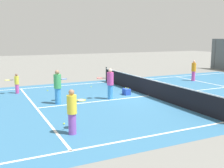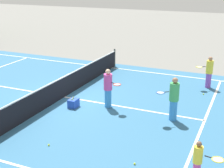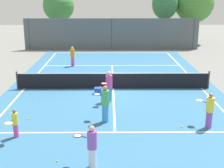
{
  "view_description": "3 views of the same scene",
  "coord_description": "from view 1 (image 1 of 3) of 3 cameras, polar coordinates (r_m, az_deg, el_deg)",
  "views": [
    {
      "loc": [
        12.92,
        -8.63,
        3.35
      ],
      "look_at": [
        1.22,
        -2.97,
        1.11
      ],
      "focal_mm": 43.54,
      "sensor_mm": 36.0,
      "label": 1
    },
    {
      "loc": [
        -12.03,
        -7.76,
        5.38
      ],
      "look_at": [
        -0.63,
        -2.72,
        1.21
      ],
      "focal_mm": 52.01,
      "sensor_mm": 36.0,
      "label": 2
    },
    {
      "loc": [
        -0.23,
        -18.74,
        5.74
      ],
      "look_at": [
        -0.1,
        -3.39,
        1.28
      ],
      "focal_mm": 50.7,
      "sensor_mm": 36.0,
      "label": 3
    }
  ],
  "objects": [
    {
      "name": "player_1",
      "position": [
        17.31,
        -19.46,
        0.17
      ],
      "size": [
        0.41,
        0.84,
        1.21
      ],
      "color": "#D14799",
      "rests_on": "ground_plane"
    },
    {
      "name": "player_2",
      "position": [
        9.55,
        -8.35,
        -5.67
      ],
      "size": [
        0.73,
        0.87,
        1.6
      ],
      "color": "purple",
      "rests_on": "ground_plane"
    },
    {
      "name": "player_0",
      "position": [
        22.05,
        16.77,
        2.75
      ],
      "size": [
        0.34,
        0.34,
        1.59
      ],
      "color": "#D14799",
      "rests_on": "ground_plane"
    },
    {
      "name": "tennis_net",
      "position": [
        15.8,
        7.79,
        -0.68
      ],
      "size": [
        11.9,
        0.1,
        1.1
      ],
      "color": "#333833",
      "rests_on": "ground_plane"
    },
    {
      "name": "tennis_ball_4",
      "position": [
        17.66,
        -13.39,
        -1.33
      ],
      "size": [
        0.07,
        0.07,
        0.07
      ],
      "primitive_type": "sphere",
      "color": "#CCE533",
      "rests_on": "ground_plane"
    },
    {
      "name": "tennis_ball_1",
      "position": [
        20.95,
        7.38,
        0.58
      ],
      "size": [
        0.07,
        0.07,
        0.07
      ],
      "primitive_type": "sphere",
      "color": "#CCE533",
      "rests_on": "ground_plane"
    },
    {
      "name": "ground_plane",
      "position": [
        15.9,
        7.74,
        -2.49
      ],
      "size": [
        80.0,
        80.0,
        0.0
      ],
      "primitive_type": "plane",
      "color": "slate"
    },
    {
      "name": "tennis_ball_2",
      "position": [
        18.14,
        6.96,
        -0.84
      ],
      "size": [
        0.07,
        0.07,
        0.07
      ],
      "primitive_type": "sphere",
      "color": "#CCE533",
      "rests_on": "ground_plane"
    },
    {
      "name": "tennis_ball_3",
      "position": [
        10.85,
        -10.04,
        -8.2
      ],
      "size": [
        0.07,
        0.07,
        0.07
      ],
      "primitive_type": "sphere",
      "color": "#CCE533",
      "rests_on": "ground_plane"
    },
    {
      "name": "player_4",
      "position": [
        14.79,
        -0.42,
        0.12
      ],
      "size": [
        0.65,
        0.92,
        1.69
      ],
      "color": "#388CD8",
      "rests_on": "ground_plane"
    },
    {
      "name": "ball_crate",
      "position": [
        16.07,
        3.05,
        -1.62
      ],
      "size": [
        0.47,
        0.35,
        0.43
      ],
      "color": "blue",
      "rests_on": "ground_plane"
    },
    {
      "name": "tennis_ball_5",
      "position": [
        18.6,
        -4.38,
        -0.53
      ],
      "size": [
        0.07,
        0.07,
        0.07
      ],
      "primitive_type": "sphere",
      "color": "#CCE533",
      "rests_on": "ground_plane"
    },
    {
      "name": "player_3",
      "position": [
        13.99,
        -11.33,
        -0.53
      ],
      "size": [
        0.8,
        0.86,
        1.74
      ],
      "color": "#388CD8",
      "rests_on": "ground_plane"
    },
    {
      "name": "court_surface",
      "position": [
        15.89,
        7.74,
        -2.48
      ],
      "size": [
        13.0,
        25.0,
        0.01
      ],
      "color": "teal",
      "rests_on": "ground_plane"
    }
  ]
}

